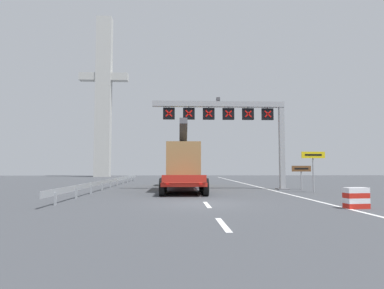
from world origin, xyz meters
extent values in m
plane|color=#424449|center=(0.00, 0.00, 0.00)|extent=(112.00, 112.00, 0.00)
cube|color=silver|center=(0.30, -6.00, 0.01)|extent=(0.20, 2.60, 0.01)
cube|color=silver|center=(0.30, -0.48, 0.01)|extent=(0.20, 2.60, 0.01)
cube|color=silver|center=(0.30, 5.03, 0.01)|extent=(0.20, 2.60, 0.01)
cube|color=silver|center=(0.30, 10.55, 0.01)|extent=(0.20, 2.60, 0.01)
cube|color=silver|center=(0.30, 16.07, 0.01)|extent=(0.20, 2.60, 0.01)
cube|color=silver|center=(0.30, 21.58, 0.01)|extent=(0.20, 2.60, 0.01)
cube|color=silver|center=(0.30, 27.10, 0.01)|extent=(0.20, 2.60, 0.01)
cube|color=silver|center=(0.30, 32.62, 0.01)|extent=(0.20, 2.60, 0.01)
cube|color=silver|center=(6.20, 12.00, 0.01)|extent=(0.20, 63.00, 0.01)
cube|color=#9EA0A5|center=(7.33, 10.20, 3.56)|extent=(0.40, 0.40, 7.11)
cube|color=slate|center=(7.33, 10.20, 0.04)|extent=(0.90, 0.90, 0.08)
cube|color=#9EA0A5|center=(2.20, 10.20, 6.86)|extent=(10.65, 0.44, 0.44)
cube|color=#4C4C51|center=(2.17, 10.20, 7.26)|extent=(0.28, 0.40, 0.28)
cube|color=black|center=(6.20, 10.20, 6.07)|extent=(0.93, 0.24, 0.94)
cube|color=#9EA0A5|center=(6.20, 10.20, 6.59)|extent=(0.08, 0.08, 0.16)
cube|color=red|center=(6.20, 10.07, 6.07)|extent=(0.57, 0.02, 0.57)
cube|color=red|center=(6.20, 10.07, 6.07)|extent=(0.57, 0.02, 0.57)
cube|color=black|center=(4.60, 10.20, 6.07)|extent=(0.93, 0.24, 0.94)
cube|color=#9EA0A5|center=(4.60, 10.20, 6.59)|extent=(0.08, 0.08, 0.16)
cube|color=red|center=(4.60, 10.07, 6.07)|extent=(0.57, 0.02, 0.57)
cube|color=red|center=(4.60, 10.07, 6.07)|extent=(0.57, 0.02, 0.57)
cube|color=black|center=(3.00, 10.20, 6.07)|extent=(0.93, 0.24, 0.94)
cube|color=#9EA0A5|center=(3.00, 10.20, 6.59)|extent=(0.08, 0.08, 0.16)
cube|color=red|center=(3.00, 10.07, 6.07)|extent=(0.57, 0.02, 0.57)
cube|color=red|center=(3.00, 10.07, 6.07)|extent=(0.57, 0.02, 0.57)
cube|color=black|center=(1.40, 10.20, 6.07)|extent=(0.93, 0.24, 0.94)
cube|color=#9EA0A5|center=(1.40, 10.20, 6.59)|extent=(0.08, 0.08, 0.16)
cube|color=red|center=(1.40, 10.07, 6.07)|extent=(0.57, 0.02, 0.57)
cube|color=red|center=(1.40, 10.07, 6.07)|extent=(0.57, 0.02, 0.57)
cube|color=black|center=(-0.19, 10.20, 6.07)|extent=(0.93, 0.24, 0.94)
cube|color=#9EA0A5|center=(-0.19, 10.20, 6.59)|extent=(0.08, 0.08, 0.16)
cube|color=red|center=(-0.19, 10.07, 6.07)|extent=(0.57, 0.02, 0.57)
cube|color=red|center=(-0.19, 10.07, 6.07)|extent=(0.57, 0.02, 0.57)
cube|color=black|center=(-1.79, 10.20, 6.07)|extent=(0.93, 0.24, 0.94)
cube|color=#9EA0A5|center=(-1.79, 10.20, 6.59)|extent=(0.08, 0.08, 0.16)
cube|color=red|center=(-1.79, 10.07, 6.07)|extent=(0.57, 0.02, 0.57)
cube|color=red|center=(-1.79, 10.07, 6.07)|extent=(0.57, 0.02, 0.57)
cube|color=red|center=(-0.67, 8.74, 0.73)|extent=(2.87, 10.42, 0.24)
cube|color=red|center=(-0.71, 3.46, 1.10)|extent=(2.66, 0.10, 0.44)
cylinder|color=black|center=(-2.05, 4.25, 0.55)|extent=(0.33, 1.10, 1.10)
cylinder|color=black|center=(0.65, 4.23, 0.55)|extent=(0.33, 1.10, 1.10)
cylinder|color=black|center=(-2.04, 5.30, 0.55)|extent=(0.33, 1.10, 1.10)
cylinder|color=black|center=(0.66, 5.28, 0.55)|extent=(0.33, 1.10, 1.10)
cylinder|color=black|center=(-2.04, 6.35, 0.55)|extent=(0.33, 1.10, 1.10)
cylinder|color=black|center=(0.66, 6.33, 0.55)|extent=(0.33, 1.10, 1.10)
cylinder|color=black|center=(-2.03, 7.40, 0.55)|extent=(0.33, 1.10, 1.10)
cylinder|color=black|center=(0.67, 7.38, 0.55)|extent=(0.33, 1.10, 1.10)
cylinder|color=black|center=(-2.02, 8.45, 0.55)|extent=(0.33, 1.10, 1.10)
cylinder|color=black|center=(0.68, 8.43, 0.55)|extent=(0.33, 1.10, 1.10)
cube|color=gold|center=(-0.62, 15.84, 2.10)|extent=(2.60, 3.22, 3.10)
cube|color=black|center=(-0.62, 15.84, 2.80)|extent=(2.63, 3.24, 0.60)
cylinder|color=black|center=(-1.91, 16.73, 0.55)|extent=(0.35, 1.10, 1.10)
cylinder|color=black|center=(0.67, 16.71, 0.55)|extent=(0.35, 1.10, 1.10)
cylinder|color=black|center=(-1.92, 14.73, 0.55)|extent=(0.35, 1.10, 1.10)
cylinder|color=black|center=(0.66, 14.71, 0.55)|extent=(0.35, 1.10, 1.10)
cube|color=#9E7A47|center=(-0.67, 9.14, 2.20)|extent=(2.42, 5.74, 2.70)
cube|color=#2D2D33|center=(-0.67, 8.28, 4.15)|extent=(0.58, 2.95, 2.29)
cube|color=red|center=(-1.69, 3.43, 0.80)|extent=(0.20, 0.06, 0.12)
cube|color=red|center=(0.27, 3.42, 0.80)|extent=(0.20, 0.06, 0.12)
cylinder|color=#9EA0A5|center=(8.50, 6.87, 1.44)|extent=(0.10, 0.10, 2.88)
cube|color=yellow|center=(8.50, 6.81, 2.65)|extent=(1.68, 0.06, 0.46)
cube|color=black|center=(8.50, 6.78, 2.65)|extent=(1.21, 0.01, 0.12)
cylinder|color=#9EA0A5|center=(8.79, 9.97, 0.95)|extent=(0.10, 0.10, 1.90)
cube|color=brown|center=(8.79, 9.91, 1.67)|extent=(1.55, 0.06, 0.46)
cube|color=black|center=(8.79, 9.87, 1.67)|extent=(1.11, 0.01, 0.12)
cube|color=red|center=(6.65, -2.16, 0.11)|extent=(1.06, 0.63, 0.23)
cube|color=white|center=(6.65, -2.16, 0.34)|extent=(1.06, 0.63, 0.22)
cube|color=red|center=(6.65, -2.16, 0.56)|extent=(1.06, 0.63, 0.23)
cube|color=white|center=(6.65, -2.16, 0.79)|extent=(1.06, 0.63, 0.23)
cube|color=#999EA3|center=(-6.90, 14.45, 0.60)|extent=(0.04, 32.90, 0.32)
cube|color=#999EA3|center=(-6.84, -0.35, 0.30)|extent=(0.10, 0.10, 0.60)
cube|color=#999EA3|center=(-6.84, 2.94, 0.30)|extent=(0.10, 0.10, 0.60)
cube|color=#999EA3|center=(-6.84, 6.23, 0.30)|extent=(0.10, 0.10, 0.60)
cube|color=#999EA3|center=(-6.84, 9.52, 0.30)|extent=(0.10, 0.10, 0.60)
cube|color=#999EA3|center=(-6.84, 12.81, 0.30)|extent=(0.10, 0.10, 0.60)
cube|color=#999EA3|center=(-6.84, 16.10, 0.30)|extent=(0.10, 0.10, 0.60)
cube|color=#999EA3|center=(-6.84, 19.39, 0.30)|extent=(0.10, 0.10, 0.60)
cube|color=#999EA3|center=(-6.84, 22.68, 0.30)|extent=(0.10, 0.10, 0.60)
cube|color=#999EA3|center=(-6.84, 25.97, 0.30)|extent=(0.10, 0.10, 0.60)
cube|color=#999EA3|center=(-6.84, 29.26, 0.30)|extent=(0.10, 0.10, 0.60)
cube|color=#B7B7B2|center=(-14.90, 46.16, 15.04)|extent=(2.80, 2.00, 30.08)
cube|color=#B7B7B2|center=(-14.90, 46.16, 18.65)|extent=(9.00, 1.60, 1.40)
camera|label=1|loc=(-1.13, -16.51, 1.79)|focal=31.42mm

